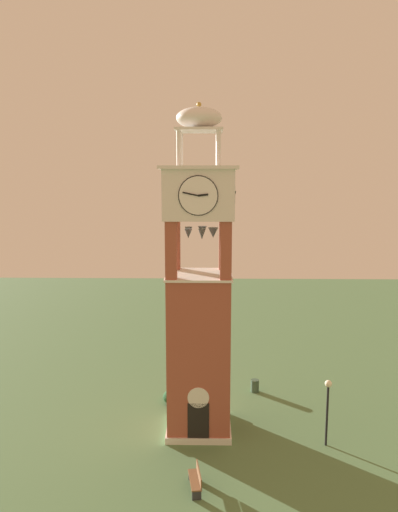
# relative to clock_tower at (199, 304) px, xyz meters

# --- Properties ---
(ground) EXTENTS (80.00, 80.00, 0.00)m
(ground) POSITION_rel_clock_tower_xyz_m (-0.00, 0.00, -7.00)
(ground) COLOR #517547
(clock_tower) EXTENTS (3.84, 3.84, 17.26)m
(clock_tower) POSITION_rel_clock_tower_xyz_m (0.00, 0.00, 0.00)
(clock_tower) COLOR #9E4C38
(clock_tower) RESTS_ON ground
(park_bench) EXTENTS (0.67, 1.65, 0.95)m
(park_bench) POSITION_rel_clock_tower_xyz_m (-0.01, -5.30, -6.52)
(park_bench) COLOR brown
(park_bench) RESTS_ON ground
(lamp_post) EXTENTS (0.36, 0.36, 3.52)m
(lamp_post) POSITION_rel_clock_tower_xyz_m (6.55, -1.56, -4.53)
(lamp_post) COLOR black
(lamp_post) RESTS_ON ground
(trash_bin) EXTENTS (0.52, 0.52, 0.80)m
(trash_bin) POSITION_rel_clock_tower_xyz_m (3.48, 4.72, -6.60)
(trash_bin) COLOR #38513D
(trash_bin) RESTS_ON ground
(shrub_near_entry) EXTENTS (1.28, 1.28, 0.81)m
(shrub_near_entry) POSITION_rel_clock_tower_xyz_m (-1.63, 3.04, -6.60)
(shrub_near_entry) COLOR #234C28
(shrub_near_entry) RESTS_ON ground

